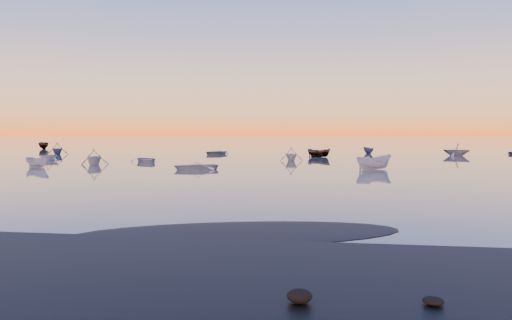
# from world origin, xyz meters

# --- Properties ---
(ground) EXTENTS (600.00, 600.00, 0.00)m
(ground) POSITION_xyz_m (0.00, 100.00, 0.00)
(ground) COLOR slate
(ground) RESTS_ON ground
(mud_lobes) EXTENTS (140.00, 6.00, 0.07)m
(mud_lobes) POSITION_xyz_m (0.00, -1.00, 0.01)
(mud_lobes) COLOR black
(mud_lobes) RESTS_ON ground
(moored_fleet) EXTENTS (124.00, 58.00, 1.20)m
(moored_fleet) POSITION_xyz_m (0.00, 53.00, 0.00)
(moored_fleet) COLOR #B9BAB5
(moored_fleet) RESTS_ON ground
(boat_near_left) EXTENTS (4.68, 4.06, 1.11)m
(boat_near_left) POSITION_xyz_m (-15.79, 38.04, 0.00)
(boat_near_left) COLOR #B9BAB5
(boat_near_left) RESTS_ON ground
(boat_near_center) EXTENTS (3.85, 4.44, 1.45)m
(boat_near_center) POSITION_xyz_m (10.56, 30.33, 0.00)
(boat_near_center) COLOR #B9BAB5
(boat_near_center) RESTS_ON ground
(boat_near_right) EXTENTS (3.94, 2.11, 1.32)m
(boat_near_right) POSITION_xyz_m (1.41, 43.71, 0.00)
(boat_near_right) COLOR #B9BAB5
(boat_near_right) RESTS_ON ground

